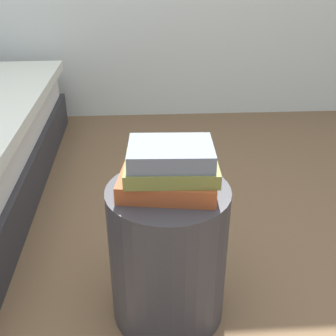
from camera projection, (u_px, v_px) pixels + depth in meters
ground_plane at (168, 307)px, 1.40m from camera, size 8.00×8.00×0.00m
side_table at (168, 254)px, 1.29m from camera, size 0.37×0.37×0.48m
book_rust at (168, 182)px, 1.17m from camera, size 0.30×0.23×0.05m
book_olive at (171, 167)px, 1.15m from camera, size 0.27×0.20×0.04m
book_slate at (171, 153)px, 1.13m from camera, size 0.24×0.19×0.05m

